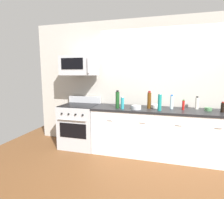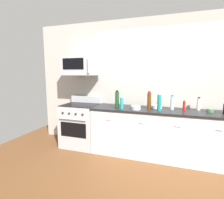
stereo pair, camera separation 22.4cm
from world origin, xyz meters
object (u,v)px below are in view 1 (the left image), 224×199
object	(u,v)px
bottle_soy_sauce_dark	(223,107)
bottle_wine_amber	(149,100)
bowl_green_glaze	(208,109)
bowl_white_ceramic	(156,106)
microwave	(79,66)
range_oven	(80,125)
bottle_dish_soap	(122,103)
bottle_vinegar_white	(197,103)
bottle_water_clear	(172,102)
bottle_sparkling_teal	(160,102)
bottle_wine_green	(117,100)
bottle_hot_sauce_red	(183,105)
bowl_steel_prep	(136,107)

from	to	relation	value
bottle_soy_sauce_dark	bottle_wine_amber	distance (m)	1.25
bowl_green_glaze	bowl_white_ceramic	distance (m)	0.92
microwave	bottle_wine_amber	size ratio (longest dim) A/B	2.21
range_oven	bowl_green_glaze	world-z (taller)	range_oven
range_oven	bottle_dish_soap	size ratio (longest dim) A/B	4.45
bottle_vinegar_white	bottle_water_clear	bearing A→B (deg)	-166.22
bottle_sparkling_teal	bowl_white_ceramic	size ratio (longest dim) A/B	1.65
bottle_wine_green	bottle_hot_sauce_red	world-z (taller)	bottle_wine_green
microwave	bowl_green_glaze	bearing A→B (deg)	0.70
bowl_green_glaze	microwave	bearing A→B (deg)	-179.30
bottle_dish_soap	bottle_sparkling_teal	bearing A→B (deg)	3.16
bottle_dish_soap	bowl_steel_prep	world-z (taller)	bottle_dish_soap
bottle_sparkling_teal	bottle_wine_green	xyz separation A→B (m)	(-0.79, 0.02, 0.01)
bottle_wine_green	bottle_wine_amber	world-z (taller)	bottle_wine_green
microwave	bottle_dish_soap	world-z (taller)	microwave
bottle_water_clear	bowl_green_glaze	distance (m)	0.64
range_oven	bowl_steel_prep	size ratio (longest dim) A/B	5.79
bottle_hot_sauce_red	bowl_steel_prep	xyz separation A→B (m)	(-0.85, -0.17, -0.05)
range_oven	bowl_white_ceramic	xyz separation A→B (m)	(1.60, 0.12, 0.48)
bottle_wine_green	bowl_white_ceramic	distance (m)	0.78
bottle_wine_amber	bowl_white_ceramic	xyz separation A→B (m)	(0.13, 0.11, -0.13)
microwave	bottle_hot_sauce_red	distance (m)	2.21
bowl_white_ceramic	bottle_wine_green	bearing A→B (deg)	-161.03
bottle_sparkling_teal	bowl_steel_prep	distance (m)	0.44
range_oven	bottle_wine_amber	xyz separation A→B (m)	(1.47, 0.01, 0.61)
bottle_water_clear	bottle_dish_soap	xyz separation A→B (m)	(-0.90, -0.25, -0.02)
bottle_soy_sauce_dark	range_oven	bearing A→B (deg)	179.66
range_oven	bottle_wine_green	distance (m)	1.08
bowl_steel_prep	bowl_white_ceramic	world-z (taller)	bowl_steel_prep
bottle_water_clear	bottle_soy_sauce_dark	bearing A→B (deg)	-5.51
microwave	bottle_dish_soap	xyz separation A→B (m)	(0.98, -0.23, -0.72)
bottle_soy_sauce_dark	bottle_wine_amber	size ratio (longest dim) A/B	0.55
microwave	bottle_water_clear	size ratio (longest dim) A/B	2.73
microwave	bottle_vinegar_white	xyz separation A→B (m)	(2.34, 0.13, -0.72)
bottle_dish_soap	range_oven	bearing A→B (deg)	169.15
bottle_wine_amber	bowl_steel_prep	xyz separation A→B (m)	(-0.23, -0.14, -0.12)
bottle_soy_sauce_dark	bowl_steel_prep	xyz separation A→B (m)	(-1.48, -0.12, -0.05)
bottle_water_clear	bottle_vinegar_white	size ratio (longest dim) A/B	1.13
range_oven	bottle_hot_sauce_red	world-z (taller)	bottle_hot_sauce_red
bottle_vinegar_white	bottle_soy_sauce_dark	bearing A→B (deg)	-27.37
microwave	bowl_white_ceramic	xyz separation A→B (m)	(1.60, 0.07, -0.80)
microwave	bowl_green_glaze	distance (m)	2.64
bottle_water_clear	bowl_white_ceramic	bearing A→B (deg)	169.11
bottle_vinegar_white	bottle_hot_sauce_red	size ratio (longest dim) A/B	1.26
microwave	bottle_wine_amber	distance (m)	1.61
range_oven	bottle_hot_sauce_red	distance (m)	2.15
bottle_wine_green	bowl_white_ceramic	bearing A→B (deg)	18.97
bottle_soy_sauce_dark	bottle_wine_amber	world-z (taller)	bottle_wine_amber
range_oven	bowl_green_glaze	bearing A→B (deg)	1.72
bottle_soy_sauce_dark	bottle_dish_soap	bearing A→B (deg)	-174.33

